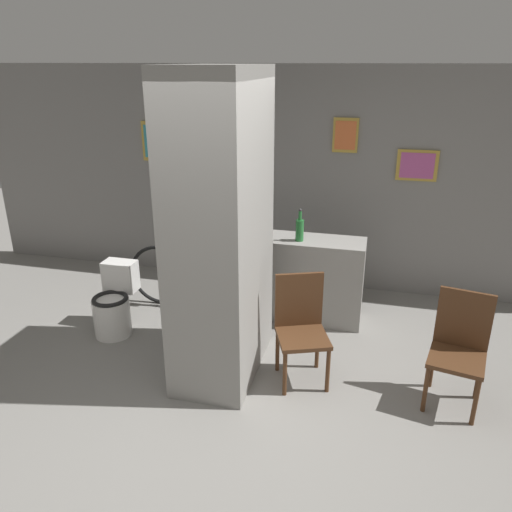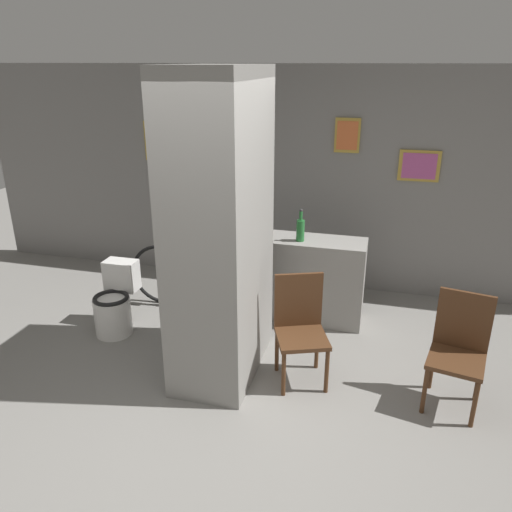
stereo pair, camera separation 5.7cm
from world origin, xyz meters
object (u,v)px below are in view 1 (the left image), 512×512
toilet (114,305)px  chair_near_pillar (301,325)px  bicycle (198,278)px  chair_by_doorway (459,345)px  bottle_tall (300,229)px

toilet → chair_near_pillar: (1.97, -0.31, 0.21)m
chair_near_pillar → bicycle: (-1.32, 1.01, -0.14)m
toilet → chair_by_doorway: (3.25, -0.34, 0.21)m
bicycle → bottle_tall: 1.30m
chair_near_pillar → bottle_tall: (-0.20, 1.03, 0.52)m
toilet → bicycle: bicycle is taller
chair_by_doorway → toilet: bearing=-173.8°
chair_by_doorway → bicycle: chair_by_doorway is taller
toilet → chair_near_pillar: 2.00m
toilet → chair_by_doorway: 3.27m
bicycle → bottle_tall: bearing=1.0°
chair_by_doorway → bicycle: size_ratio=0.58×
chair_near_pillar → toilet: bearing=149.7°
toilet → chair_near_pillar: size_ratio=0.75×
bottle_tall → chair_by_doorway: bearing=-35.5°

